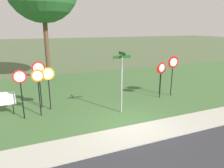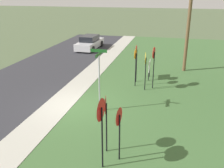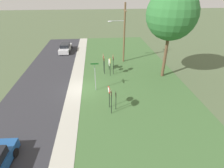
{
  "view_description": "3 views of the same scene",
  "coord_description": "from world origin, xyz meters",
  "views": [
    {
      "loc": [
        -4.15,
        -7.71,
        4.43
      ],
      "look_at": [
        0.06,
        2.34,
        1.42
      ],
      "focal_mm": 33.35,
      "sensor_mm": 36.0,
      "label": 1
    },
    {
      "loc": [
        11.5,
        4.93,
        5.86
      ],
      "look_at": [
        0.3,
        2.21,
        1.56
      ],
      "focal_mm": 40.53,
      "sensor_mm": 36.0,
      "label": 2
    },
    {
      "loc": [
        16.81,
        1.75,
        10.05
      ],
      "look_at": [
        1.13,
        3.28,
        1.17
      ],
      "focal_mm": 27.68,
      "sensor_mm": 36.0,
      "label": 3
    }
  ],
  "objects": [
    {
      "name": "utility_pole",
      "position": [
        -7.84,
        5.74,
        4.53
      ],
      "size": [
        2.1,
        2.46,
        8.28
      ],
      "color": "brown",
      "rests_on": "grass_median"
    },
    {
      "name": "grass_median",
      "position": [
        0.0,
        6.0,
        0.02
      ],
      "size": [
        44.0,
        12.0,
        0.04
      ],
      "primitive_type": "cube",
      "color": "#3D6033",
      "rests_on": "ground_plane"
    },
    {
      "name": "sidewalk_strip",
      "position": [
        0.0,
        -0.8,
        0.03
      ],
      "size": [
        44.0,
        1.6,
        0.06
      ],
      "primitive_type": "cube",
      "color": "#ADAA9E",
      "rests_on": "ground_plane"
    },
    {
      "name": "notice_board",
      "position": [
        -5.37,
        3.48,
        0.87
      ],
      "size": [
        1.1,
        0.07,
        1.25
      ],
      "rotation": [
        0.0,
        0.0,
        0.02
      ],
      "color": "black",
      "rests_on": "grass_median"
    },
    {
      "name": "oak_tree_left",
      "position": [
        -2.43,
        10.13,
        7.45
      ],
      "size": [
        5.57,
        5.57,
        10.22
      ],
      "color": "brown",
      "rests_on": "grass_median"
    },
    {
      "name": "yield_sign_far_left",
      "position": [
        3.95,
        3.33,
        1.56
      ],
      "size": [
        0.65,
        0.13,
        2.07
      ],
      "rotation": [
        0.0,
        0.0,
        -0.14
      ],
      "color": "black",
      "rests_on": "grass_median"
    },
    {
      "name": "stop_sign_near_right",
      "position": [
        -3.56,
        3.87,
        1.94
      ],
      "size": [
        0.7,
        0.13,
        2.62
      ],
      "rotation": [
        0.0,
        0.0,
        -0.13
      ],
      "color": "black",
      "rests_on": "grass_median"
    },
    {
      "name": "stop_sign_far_left",
      "position": [
        -3.69,
        2.74,
        1.75
      ],
      "size": [
        0.61,
        0.11,
        2.41
      ],
      "rotation": [
        0.0,
        0.0,
        -0.07
      ],
      "color": "black",
      "rests_on": "grass_median"
    },
    {
      "name": "stop_sign_near_left",
      "position": [
        -3.14,
        3.43,
        1.73
      ],
      "size": [
        0.68,
        0.11,
        2.35
      ],
      "rotation": [
        0.0,
        0.0,
        0.09
      ],
      "color": "black",
      "rests_on": "grass_median"
    },
    {
      "name": "yield_sign_near_left",
      "position": [
        3.56,
        2.75,
        1.74
      ],
      "size": [
        0.69,
        0.17,
        2.29
      ],
      "rotation": [
        0.0,
        0.0,
        0.2
      ],
      "color": "black",
      "rests_on": "grass_median"
    },
    {
      "name": "street_name_post",
      "position": [
        0.27,
        1.55,
        1.93
      ],
      "size": [
        0.96,
        0.82,
        3.2
      ],
      "rotation": [
        0.0,
        0.0,
        -0.03
      ],
      "color": "#9EA0A8",
      "rests_on": "grass_median"
    },
    {
      "name": "yield_sign_near_right",
      "position": [
        4.51,
        2.86,
        1.99
      ],
      "size": [
        0.77,
        0.12,
        2.6
      ],
      "rotation": [
        0.0,
        0.0,
        -0.08
      ],
      "color": "black",
      "rests_on": "grass_median"
    },
    {
      "name": "road_asphalt",
      "position": [
        0.0,
        -4.8,
        0.01
      ],
      "size": [
        44.0,
        6.4,
        0.01
      ],
      "primitive_type": "cube",
      "color": "#2D2D33",
      "rests_on": "ground_plane"
    },
    {
      "name": "parked_hatchback_near",
      "position": [
        -13.62,
        -3.59,
        0.65
      ],
      "size": [
        4.66,
        1.99,
        1.39
      ],
      "rotation": [
        0.0,
        0.0,
        -0.03
      ],
      "color": "silver",
      "rests_on": "road_asphalt"
    },
    {
      "name": "ground_plane",
      "position": [
        0.0,
        0.0,
        0.0
      ],
      "size": [
        160.0,
        160.0,
        0.0
      ],
      "primitive_type": "plane",
      "color": "#4C5B3D"
    },
    {
      "name": "stop_sign_far_center",
      "position": [
        -4.49,
        2.68,
        1.81
      ],
      "size": [
        0.64,
        0.09,
        2.47
      ],
      "rotation": [
        0.0,
        0.0,
        -0.0
      ],
      "color": "black",
      "rests_on": "grass_median"
    }
  ]
}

